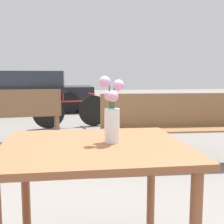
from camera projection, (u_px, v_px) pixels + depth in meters
table_front at (94, 165)px, 1.37m from camera, size 0.93×0.81×0.73m
flower_vase at (112, 116)px, 1.37m from camera, size 0.12×0.12×0.33m
bench_near at (174, 126)px, 3.32m from camera, size 1.76×0.51×0.85m
bench_middle at (14, 115)px, 4.35m from camera, size 1.46×0.47×0.85m
bicycle at (72, 111)px, 5.81m from camera, size 1.59×0.44×0.75m
parked_car at (30, 92)px, 8.54m from camera, size 3.88×2.02×1.20m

